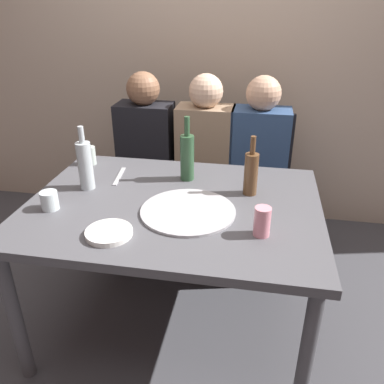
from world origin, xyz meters
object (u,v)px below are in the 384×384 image
chair_right (257,174)px  guest_in_beanie (203,161)px  tumbler_near (50,201)px  plate_stack (109,233)px  dining_table (174,217)px  chair_left (150,166)px  wine_bottle (251,173)px  soda_can (262,222)px  pizza_tray (188,211)px  chair_middle (206,170)px  beer_bottle (187,156)px  guest_by_wall (258,165)px  guest_in_sweater (143,157)px  tumbler_far (90,156)px  table_knife (119,176)px  water_bottle (85,165)px

chair_right → guest_in_beanie: size_ratio=0.77×
tumbler_near → plate_stack: (0.33, -0.16, -0.03)m
dining_table → chair_left: (-0.37, 0.90, -0.14)m
wine_bottle → soda_can: 0.37m
pizza_tray → wine_bottle: 0.36m
soda_can → chair_middle: (-0.38, 1.10, -0.28)m
pizza_tray → beer_bottle: 0.37m
tumbler_near → guest_by_wall: (0.89, 0.90, -0.13)m
plate_stack → guest_in_sweater: (-0.18, 1.06, -0.10)m
beer_bottle → wine_bottle: bearing=-19.0°
chair_middle → beer_bottle: bearing=89.2°
chair_right → tumbler_near: bearing=49.6°
tumbler_near → guest_in_sweater: guest_in_sweater is taller
tumbler_near → tumbler_far: bearing=93.5°
guest_by_wall → dining_table: bearing=63.6°
guest_in_sweater → tumbler_near: bearing=80.5°
guest_in_sweater → guest_in_beanie: bearing=-180.0°
chair_left → guest_in_beanie: 0.44m
pizza_tray → guest_in_beanie: guest_in_beanie is taller
tumbler_near → chair_right: bearing=49.6°
wine_bottle → soda_can: (0.06, -0.36, -0.05)m
beer_bottle → soda_can: 0.61m
plate_stack → chair_right: chair_right is taller
guest_in_beanie → wine_bottle: bearing=118.2°
dining_table → guest_in_beanie: guest_in_beanie is taller
chair_left → guest_in_beanie: (0.40, -0.15, 0.13)m
chair_left → beer_bottle: bearing=121.6°
chair_left → guest_by_wall: 0.77m
table_knife → guest_in_beanie: guest_in_beanie is taller
pizza_tray → beer_bottle: bearing=101.3°
wine_bottle → beer_bottle: (-0.33, 0.11, 0.02)m
plate_stack → guest_in_sweater: guest_in_sweater is taller
chair_middle → guest_in_beanie: size_ratio=0.77×
beer_bottle → tumbler_near: size_ratio=3.94×
wine_bottle → table_knife: wine_bottle is taller
dining_table → water_bottle: 0.50m
tumbler_far → guest_in_sweater: (0.18, 0.38, -0.14)m
tumbler_near → plate_stack: bearing=-25.4°
guest_by_wall → soda_can: bearing=91.9°
beer_bottle → guest_in_beanie: (0.01, 0.48, -0.22)m
tumbler_near → tumbler_far: 0.52m
dining_table → tumbler_near: tumbler_near is taller
tumbler_near → chair_left: (0.15, 1.05, -0.26)m
wine_bottle → guest_in_beanie: 0.70m
plate_stack → chair_right: size_ratio=0.21×
wine_bottle → tumbler_near: (-0.86, -0.31, -0.07)m
beer_bottle → table_knife: size_ratio=1.50×
wine_bottle → tumbler_far: wine_bottle is taller
dining_table → wine_bottle: (0.34, 0.15, 0.19)m
water_bottle → chair_middle: (0.47, 0.82, -0.35)m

